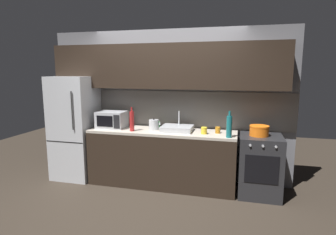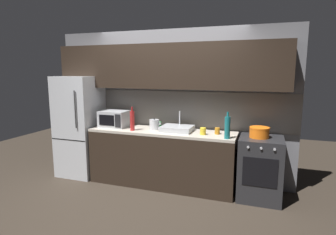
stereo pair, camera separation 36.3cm
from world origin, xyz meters
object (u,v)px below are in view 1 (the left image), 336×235
kettle (154,125)px  mug_green (158,125)px  refrigerator (75,127)px  microwave (112,120)px  mug_yellow (204,131)px  wine_bottle_red (132,121)px  wine_bottle_teal (229,126)px  cooking_pot (259,131)px  mug_amber (218,130)px  oven_range (260,166)px

kettle → mug_green: 0.19m
kettle → refrigerator: bearing=-179.0°
microwave → mug_yellow: 1.55m
wine_bottle_red → wine_bottle_teal: bearing=-2.2°
microwave → kettle: size_ratio=2.38×
mug_green → cooking_pot: bearing=-7.4°
kettle → wine_bottle_red: bearing=-148.5°
wine_bottle_red → mug_green: (0.31, 0.37, -0.11)m
mug_amber → mug_green: mug_green is taller
wine_bottle_red → refrigerator: bearing=171.8°
mug_amber → cooking_pot: bearing=-1.9°
wine_bottle_teal → mug_amber: size_ratio=3.91×
microwave → wine_bottle_teal: 1.93m
refrigerator → cooking_pot: size_ratio=6.34×
oven_range → cooking_pot: cooking_pot is taller
kettle → mug_amber: size_ratio=2.00×
wine_bottle_red → mug_yellow: wine_bottle_red is taller
wine_bottle_teal → wine_bottle_red: bearing=177.8°
oven_range → microwave: 2.44m
oven_range → microwave: bearing=179.5°
microwave → mug_green: (0.74, 0.19, -0.09)m
refrigerator → wine_bottle_red: refrigerator is taller
refrigerator → mug_yellow: refrigerator is taller
refrigerator → mug_yellow: size_ratio=16.89×
mug_amber → mug_green: size_ratio=0.99×
wine_bottle_teal → mug_amber: wine_bottle_teal is taller
wine_bottle_teal → mug_yellow: (-0.37, 0.13, -0.11)m
oven_range → wine_bottle_teal: (-0.46, -0.21, 0.61)m
mug_amber → cooking_pot: cooking_pot is taller
oven_range → wine_bottle_teal: size_ratio=2.38×
wine_bottle_red → cooking_pot: bearing=4.8°
refrigerator → microwave: refrigerator is taller
oven_range → mug_amber: 0.80m
mug_green → oven_range: bearing=-7.3°
mug_yellow → wine_bottle_red: bearing=-176.0°
mug_green → wine_bottle_red: bearing=-130.3°
oven_range → cooking_pot: (-0.04, 0.00, 0.53)m
wine_bottle_red → mug_green: size_ratio=3.86×
microwave → cooking_pot: microwave is taller
wine_bottle_red → mug_amber: 1.33m
refrigerator → mug_amber: (2.42, 0.02, 0.08)m
refrigerator → kettle: refrigerator is taller
oven_range → mug_green: mug_green is taller
mug_green → cooking_pot: size_ratio=0.36×
oven_range → kettle: (-1.64, 0.03, 0.53)m
mug_yellow → kettle: bearing=172.6°
microwave → wine_bottle_red: bearing=-22.5°
microwave → cooking_pot: 2.33m
oven_range → cooking_pot: 0.53m
mug_green → refrigerator: bearing=-171.7°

